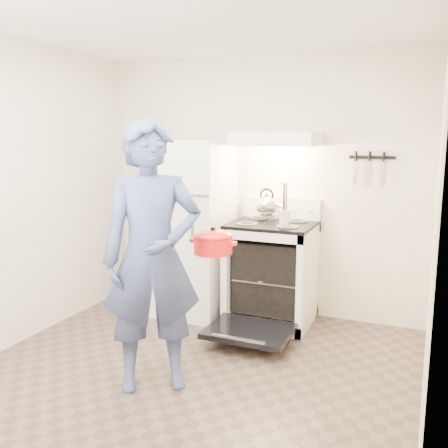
{
  "coord_description": "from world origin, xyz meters",
  "views": [
    {
      "loc": [
        1.59,
        -2.84,
        1.76
      ],
      "look_at": [
        -0.05,
        1.0,
        1.0
      ],
      "focal_mm": 40.0,
      "sensor_mm": 36.0,
      "label": 1
    }
  ],
  "objects_px": {
    "dutch_oven": "(213,244)",
    "stove_body": "(271,274)",
    "tea_kettle": "(267,205)",
    "refrigerator": "(192,228)",
    "person": "(152,258)"
  },
  "relations": [
    {
      "from": "refrigerator",
      "to": "stove_body",
      "type": "height_order",
      "value": "refrigerator"
    },
    {
      "from": "person",
      "to": "dutch_oven",
      "type": "bearing_deg",
      "value": 15.45
    },
    {
      "from": "tea_kettle",
      "to": "dutch_oven",
      "type": "distance_m",
      "value": 1.24
    },
    {
      "from": "refrigerator",
      "to": "stove_body",
      "type": "bearing_deg",
      "value": 1.77
    },
    {
      "from": "tea_kettle",
      "to": "person",
      "type": "height_order",
      "value": "person"
    },
    {
      "from": "refrigerator",
      "to": "stove_body",
      "type": "relative_size",
      "value": 1.85
    },
    {
      "from": "tea_kettle",
      "to": "dutch_oven",
      "type": "relative_size",
      "value": 0.87
    },
    {
      "from": "refrigerator",
      "to": "dutch_oven",
      "type": "distance_m",
      "value": 1.33
    },
    {
      "from": "dutch_oven",
      "to": "stove_body",
      "type": "bearing_deg",
      "value": 85.64
    },
    {
      "from": "tea_kettle",
      "to": "person",
      "type": "distance_m",
      "value": 1.62
    },
    {
      "from": "refrigerator",
      "to": "person",
      "type": "height_order",
      "value": "person"
    },
    {
      "from": "person",
      "to": "dutch_oven",
      "type": "xyz_separation_m",
      "value": [
        0.3,
        0.35,
        0.05
      ]
    },
    {
      "from": "refrigerator",
      "to": "dutch_oven",
      "type": "bearing_deg",
      "value": -56.79
    },
    {
      "from": "dutch_oven",
      "to": "person",
      "type": "bearing_deg",
      "value": -130.39
    },
    {
      "from": "dutch_oven",
      "to": "refrigerator",
      "type": "bearing_deg",
      "value": 123.21
    }
  ]
}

